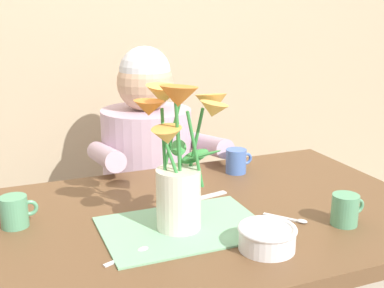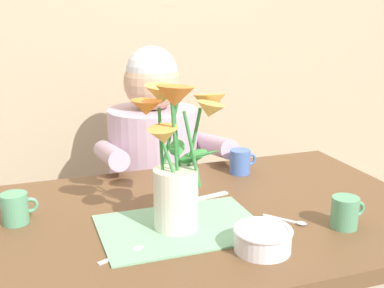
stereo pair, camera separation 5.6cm
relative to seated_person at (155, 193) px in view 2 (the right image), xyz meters
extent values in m
cube|color=tan|center=(-0.01, 0.43, 0.69)|extent=(4.00, 0.10, 2.50)
cube|color=brown|center=(-0.01, -0.62, 0.16)|extent=(1.20, 0.80, 0.04)
cylinder|color=brown|center=(0.53, -0.28, -0.21)|extent=(0.06, 0.06, 0.70)
cylinder|color=#4C4C56|center=(0.00, 0.00, -0.36)|extent=(0.30, 0.30, 0.40)
cylinder|color=#BC9EB2|center=(0.00, 0.00, 0.09)|extent=(0.34, 0.34, 0.50)
sphere|color=tan|center=(0.00, 0.00, 0.44)|extent=(0.21, 0.21, 0.21)
sphere|color=silver|center=(0.00, 0.00, 0.48)|extent=(0.19, 0.19, 0.19)
cylinder|color=#BC9EB2|center=(-0.19, -0.14, 0.22)|extent=(0.07, 0.33, 0.12)
cylinder|color=#BC9EB2|center=(0.19, -0.14, 0.22)|extent=(0.07, 0.33, 0.12)
cube|color=#7AB289|center=(-0.12, -0.69, 0.18)|extent=(0.40, 0.28, 0.00)
cylinder|color=silver|center=(-0.13, -0.69, 0.26)|extent=(0.11, 0.11, 0.16)
cylinder|color=#388E42|center=(-0.08, -0.68, 0.39)|extent=(0.04, 0.04, 0.19)
cone|color=#EFA84C|center=(-0.04, -0.67, 0.48)|extent=(0.08, 0.09, 0.06)
sphere|color=#E5D14C|center=(-0.04, -0.67, 0.49)|extent=(0.02, 0.02, 0.02)
cylinder|color=#388E42|center=(-0.12, -0.67, 0.39)|extent=(0.04, 0.04, 0.21)
cone|color=orange|center=(-0.11, -0.65, 0.50)|extent=(0.07, 0.07, 0.04)
sphere|color=#E5D14C|center=(-0.11, -0.65, 0.51)|extent=(0.02, 0.02, 0.02)
cylinder|color=#388E42|center=(-0.13, -0.65, 0.40)|extent=(0.04, 0.05, 0.21)
cone|color=#EFA84C|center=(-0.14, -0.61, 0.50)|extent=(0.13, 0.13, 0.05)
sphere|color=#E5D14C|center=(-0.14, -0.61, 0.51)|extent=(0.02, 0.02, 0.02)
cylinder|color=#388E42|center=(-0.16, -0.68, 0.39)|extent=(0.02, 0.01, 0.20)
cone|color=orange|center=(-0.19, -0.67, 0.49)|extent=(0.08, 0.08, 0.04)
sphere|color=#E5D14C|center=(-0.19, -0.67, 0.49)|extent=(0.02, 0.02, 0.02)
cylinder|color=#388E42|center=(-0.15, -0.70, 0.36)|extent=(0.05, 0.04, 0.14)
cone|color=#EFA84C|center=(-0.17, -0.72, 0.43)|extent=(0.10, 0.10, 0.05)
sphere|color=#E5D14C|center=(-0.17, -0.72, 0.43)|extent=(0.02, 0.02, 0.02)
cylinder|color=#388E42|center=(-0.14, -0.71, 0.40)|extent=(0.04, 0.06, 0.23)
cone|color=orange|center=(-0.15, -0.74, 0.52)|extent=(0.12, 0.12, 0.05)
sphere|color=#E5D14C|center=(-0.15, -0.74, 0.53)|extent=(0.02, 0.02, 0.02)
cylinder|color=#388E42|center=(-0.10, -0.71, 0.39)|extent=(0.05, 0.02, 0.20)
cone|color=#EFA84C|center=(-0.06, -0.74, 0.49)|extent=(0.09, 0.08, 0.04)
sphere|color=#E5D14C|center=(-0.06, -0.74, 0.49)|extent=(0.02, 0.02, 0.02)
ellipsoid|color=#388E42|center=(-0.07, -0.66, 0.35)|extent=(0.10, 0.07, 0.03)
ellipsoid|color=#388E42|center=(-0.11, -0.63, 0.37)|extent=(0.07, 0.10, 0.03)
ellipsoid|color=#388E42|center=(-0.07, -0.70, 0.37)|extent=(0.10, 0.06, 0.04)
cylinder|color=white|center=(0.02, -0.86, 0.20)|extent=(0.13, 0.13, 0.05)
torus|color=white|center=(0.02, -0.86, 0.23)|extent=(0.14, 0.14, 0.01)
cube|color=silver|center=(-0.01, -0.53, 0.18)|extent=(0.19, 0.06, 0.00)
cylinder|color=#569970|center=(0.27, -0.82, 0.22)|extent=(0.07, 0.07, 0.08)
torus|color=#569970|center=(0.31, -0.82, 0.22)|extent=(0.04, 0.01, 0.04)
cylinder|color=#476BB7|center=(0.20, -0.36, 0.22)|extent=(0.07, 0.07, 0.08)
torus|color=#476BB7|center=(0.24, -0.36, 0.22)|extent=(0.04, 0.01, 0.04)
cylinder|color=#569970|center=(-0.51, -0.52, 0.22)|extent=(0.07, 0.07, 0.08)
torus|color=#569970|center=(-0.47, -0.52, 0.22)|extent=(0.04, 0.01, 0.04)
cube|color=silver|center=(-0.30, -0.78, 0.18)|extent=(0.10, 0.05, 0.00)
ellipsoid|color=silver|center=(-0.24, -0.76, 0.18)|extent=(0.03, 0.03, 0.01)
cube|color=silver|center=(0.14, -0.73, 0.18)|extent=(0.07, 0.08, 0.00)
ellipsoid|color=silver|center=(0.18, -0.77, 0.18)|extent=(0.03, 0.03, 0.01)
camera|label=1|loc=(-0.52, -1.75, 0.72)|focal=46.35mm
camera|label=2|loc=(-0.47, -1.77, 0.72)|focal=46.35mm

